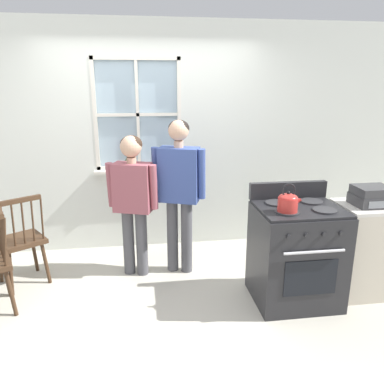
{
  "coord_description": "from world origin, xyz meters",
  "views": [
    {
      "loc": [
        -0.14,
        -3.1,
        1.98
      ],
      "look_at": [
        0.34,
        0.27,
        1.0
      ],
      "focal_mm": 35.0,
      "sensor_mm": 36.0,
      "label": 1
    }
  ],
  "objects": [
    {
      "name": "ground_plane",
      "position": [
        0.0,
        0.0,
        0.0
      ],
      "size": [
        16.0,
        16.0,
        0.0
      ],
      "primitive_type": "plane",
      "color": "#B2AD9E"
    },
    {
      "name": "side_counter",
      "position": [
        1.97,
        -0.03,
        0.45
      ],
      "size": [
        0.55,
        0.5,
        0.9
      ],
      "color": "beige",
      "rests_on": "ground_plane"
    },
    {
      "name": "person_teen_center",
      "position": [
        0.25,
        0.63,
        1.0
      ],
      "size": [
        0.56,
        0.34,
        1.64
      ],
      "rotation": [
        0.0,
        0.0,
        -0.35
      ],
      "color": "#4C4C51",
      "rests_on": "ground_plane"
    },
    {
      "name": "wall_back",
      "position": [
        0.01,
        1.4,
        1.33
      ],
      "size": [
        6.4,
        0.16,
        2.7
      ],
      "color": "silver",
      "rests_on": "ground_plane"
    },
    {
      "name": "stereo",
      "position": [
        1.97,
        -0.06,
        0.99
      ],
      "size": [
        0.34,
        0.29,
        0.18
      ],
      "color": "#38383A",
      "rests_on": "side_counter"
    },
    {
      "name": "chair_by_window",
      "position": [
        -1.35,
        0.57,
        0.46
      ],
      "size": [
        0.57,
        0.57,
        0.96
      ],
      "rotation": [
        0.0,
        0.0,
        -2.55
      ],
      "color": "#3D2819",
      "rests_on": "ground_plane"
    },
    {
      "name": "person_elderly_left",
      "position": [
        -0.22,
        0.63,
        0.92
      ],
      "size": [
        0.54,
        0.32,
        1.5
      ],
      "rotation": [
        0.0,
        0.0,
        -0.33
      ],
      "color": "#4C4C51",
      "rests_on": "ground_plane"
    },
    {
      "name": "stove",
      "position": [
        1.26,
        -0.09,
        0.47
      ],
      "size": [
        0.76,
        0.68,
        1.08
      ],
      "color": "#232326",
      "rests_on": "ground_plane"
    },
    {
      "name": "potted_plant",
      "position": [
        -0.27,
        1.31,
        1.07
      ],
      "size": [
        0.13,
        0.13,
        0.22
      ],
      "color": "#935B3D",
      "rests_on": "wall_back"
    },
    {
      "name": "kettle",
      "position": [
        1.09,
        -0.22,
        1.02
      ],
      "size": [
        0.21,
        0.17,
        0.25
      ],
      "color": "red",
      "rests_on": "stove"
    }
  ]
}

